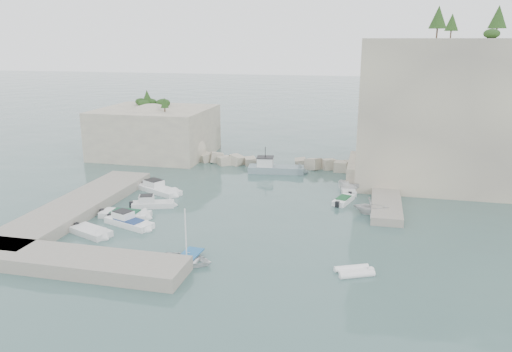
% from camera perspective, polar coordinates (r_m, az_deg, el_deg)
% --- Properties ---
extents(ground, '(400.00, 400.00, 0.00)m').
position_cam_1_polar(ground, '(47.85, -1.67, -5.33)').
color(ground, '#40605D').
rests_on(ground, ground).
extents(cliff_east, '(26.00, 22.00, 17.00)m').
position_cam_1_polar(cliff_east, '(67.68, 23.06, 7.03)').
color(cliff_east, beige).
rests_on(cliff_east, ground).
extents(cliff_terrace, '(8.00, 10.00, 2.50)m').
position_cam_1_polar(cliff_terrace, '(63.19, 14.13, 0.56)').
color(cliff_terrace, beige).
rests_on(cliff_terrace, ground).
extents(outcrop_west, '(16.00, 14.00, 7.00)m').
position_cam_1_polar(outcrop_west, '(76.39, -11.41, 4.97)').
color(outcrop_west, beige).
rests_on(outcrop_west, ground).
extents(quay_west, '(5.00, 24.00, 1.10)m').
position_cam_1_polar(quay_west, '(53.59, -19.84, -3.34)').
color(quay_west, '#9E9689').
rests_on(quay_west, ground).
extents(quay_south, '(18.00, 4.00, 1.10)m').
position_cam_1_polar(quay_south, '(41.00, -20.25, -9.16)').
color(quay_south, '#9E9689').
rests_on(quay_south, ground).
extents(ledge_east, '(3.00, 16.00, 0.80)m').
position_cam_1_polar(ledge_east, '(55.73, 14.62, -2.37)').
color(ledge_east, '#9E9689').
rests_on(ledge_east, ground).
extents(breakwater, '(28.00, 3.00, 1.40)m').
position_cam_1_polar(breakwater, '(68.38, 2.29, 1.66)').
color(breakwater, beige).
rests_on(breakwater, ground).
extents(motorboat_a, '(6.68, 4.74, 1.40)m').
position_cam_1_polar(motorboat_a, '(58.18, -11.01, -1.81)').
color(motorboat_a, white).
rests_on(motorboat_a, ground).
extents(motorboat_b, '(4.96, 3.02, 1.40)m').
position_cam_1_polar(motorboat_b, '(53.22, -11.66, -3.48)').
color(motorboat_b, silver).
rests_on(motorboat_b, ground).
extents(motorboat_c, '(5.36, 2.01, 0.70)m').
position_cam_1_polar(motorboat_c, '(50.87, -14.69, -4.56)').
color(motorboat_c, white).
rests_on(motorboat_c, ground).
extents(motorboat_d, '(5.82, 3.49, 1.40)m').
position_cam_1_polar(motorboat_d, '(48.55, -14.28, -5.51)').
color(motorboat_d, white).
rests_on(motorboat_d, ground).
extents(motorboat_e, '(4.73, 3.30, 0.70)m').
position_cam_1_polar(motorboat_e, '(47.36, -18.31, -6.36)').
color(motorboat_e, silver).
rests_on(motorboat_e, ground).
extents(rowboat, '(4.39, 3.30, 0.86)m').
position_cam_1_polar(rowboat, '(39.94, -7.90, -9.83)').
color(rowboat, white).
rests_on(rowboat, ground).
extents(inflatable_dinghy, '(3.28, 2.54, 0.44)m').
position_cam_1_polar(inflatable_dinghy, '(38.65, 11.15, -10.88)').
color(inflatable_dinghy, white).
rests_on(inflatable_dinghy, ground).
extents(tender_east_a, '(3.49, 3.02, 1.83)m').
position_cam_1_polar(tender_east_a, '(51.39, 12.96, -4.24)').
color(tender_east_a, silver).
rests_on(tender_east_a, ground).
extents(tender_east_b, '(2.36, 4.05, 0.70)m').
position_cam_1_polar(tender_east_b, '(54.26, 9.95, -3.02)').
color(tender_east_b, white).
rests_on(tender_east_b, ground).
extents(tender_east_c, '(2.32, 4.86, 0.70)m').
position_cam_1_polar(tender_east_c, '(58.24, 10.39, -1.76)').
color(tender_east_c, silver).
rests_on(tender_east_c, ground).
extents(tender_east_d, '(4.62, 2.70, 1.68)m').
position_cam_1_polar(tender_east_d, '(58.47, 11.43, -1.75)').
color(tender_east_d, silver).
rests_on(tender_east_d, ground).
extents(work_boat, '(8.15, 3.29, 2.20)m').
position_cam_1_polar(work_boat, '(65.48, 2.31, 0.40)').
color(work_boat, gray).
rests_on(work_boat, ground).
extents(rowboat_mast, '(0.10, 0.10, 4.20)m').
position_cam_1_polar(rowboat_mast, '(38.94, -8.04, -6.46)').
color(rowboat_mast, white).
rests_on(rowboat_mast, rowboat).
extents(vegetation, '(53.48, 13.88, 13.40)m').
position_cam_1_polar(vegetation, '(67.88, 19.28, 15.42)').
color(vegetation, '#1E4219').
rests_on(vegetation, ground).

